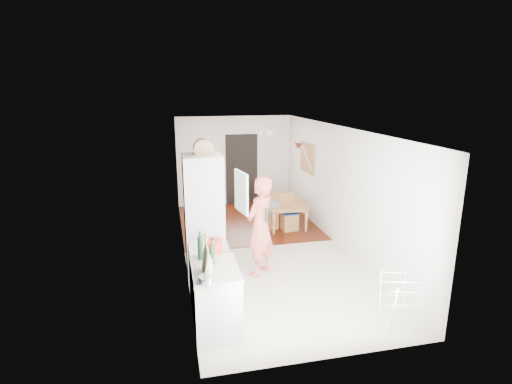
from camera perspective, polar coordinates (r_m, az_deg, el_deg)
name	(u,v)px	position (r m, az deg, el deg)	size (l,w,h in m)	color
room_shell	(264,191)	(7.92, 1.16, 0.09)	(3.20, 7.00, 2.50)	silver
floor	(264,250)	(8.32, 1.12, -8.28)	(3.20, 7.00, 0.01)	beige
wood_floor_overlay	(246,221)	(10.01, -1.40, -4.22)	(3.20, 3.30, 0.01)	#5A1F0A
sage_wall_panel	(187,191)	(5.62, -9.77, 0.14)	(0.02, 3.00, 1.30)	slate
tile_splashback	(193,253)	(5.32, -9.06, -8.63)	(0.02, 1.90, 0.50)	black
doorway_recess	(242,170)	(11.33, -2.05, 3.22)	(0.90, 0.04, 2.00)	black
base_cabinet	(216,300)	(5.66, -5.78, -15.14)	(0.60, 0.90, 0.86)	silver
worktop	(215,269)	(5.45, -5.90, -10.94)	(0.62, 0.92, 0.06)	beige
range_cooker	(210,275)	(6.32, -6.63, -11.74)	(0.60, 0.60, 0.88)	silver
cooker_top	(209,248)	(6.13, -6.76, -7.88)	(0.60, 0.60, 0.04)	silver
fridge_housing	(204,216)	(7.02, -7.44, -3.42)	(0.66, 0.66, 2.15)	silver
fridge_door	(241,192)	(6.68, -2.12, 0.01)	(0.56, 0.04, 0.70)	silver
fridge_interior	(221,189)	(6.93, -5.02, 0.48)	(0.02, 0.52, 0.66)	white
pinboard	(307,158)	(10.09, 7.36, 4.87)	(0.03, 0.90, 0.70)	tan
pinboard_frame	(307,158)	(10.08, 7.28, 4.87)	(0.01, 0.94, 0.74)	#AB7742
wall_sconce	(298,146)	(10.65, 6.00, 6.51)	(0.18, 0.18, 0.16)	maroon
person	(260,218)	(6.94, 0.58, -3.71)	(0.77, 0.50, 2.10)	#DF6455
dining_table	(283,213)	(9.85, 3.91, -3.06)	(1.42, 0.79, 0.50)	#AB7742
dining_chair	(289,213)	(9.33, 4.73, -2.95)	(0.36, 0.36, 0.85)	#AB7742
stool	(269,219)	(9.46, 1.80, -3.89)	(0.35, 0.35, 0.47)	#AB7742
grey_drape	(269,207)	(9.32, 1.83, -2.09)	(0.41, 0.41, 0.19)	gray
drying_rack	(400,302)	(5.99, 19.82, -14.63)	(0.41, 0.37, 0.79)	silver
bread_bin	(203,149)	(6.85, -7.56, 6.16)	(0.35, 0.33, 0.18)	tan
red_casserole	(212,245)	(5.92, -6.25, -7.59)	(0.29, 0.29, 0.17)	red
steel_pan	(206,280)	(5.02, -7.10, -12.34)	(0.19, 0.19, 0.09)	silver
held_bottle	(266,215)	(6.77, 1.51, -3.32)	(0.05, 0.05, 0.25)	#1A3F1E
bottle_a	(200,248)	(5.63, -7.95, -7.95)	(0.08, 0.08, 0.33)	#1A3F1E
bottle_b	(212,255)	(5.47, -6.32, -8.89)	(0.06, 0.06, 0.28)	#1A3F1E
bottle_c	(209,267)	(5.20, -6.68, -10.62)	(0.09, 0.09, 0.22)	beige
pepper_mill_front	(206,245)	(5.87, -7.16, -7.50)	(0.06, 0.06, 0.23)	tan
pepper_mill_back	(202,248)	(5.78, -7.68, -7.87)	(0.06, 0.06, 0.23)	tan
chopping_boards	(205,261)	(5.17, -7.24, -9.70)	(0.04, 0.29, 0.39)	tan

